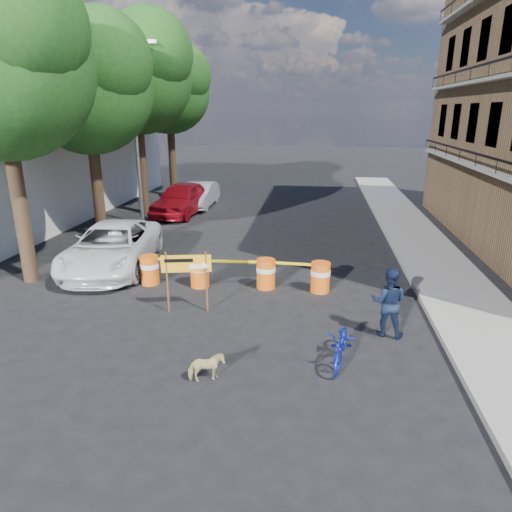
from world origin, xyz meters
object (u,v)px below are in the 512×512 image
(barrel_far_left, at_px, (150,269))
(sedan_silver, at_px, (200,195))
(bicycle, at_px, (343,327))
(barrel_mid_left, at_px, (200,272))
(dog, at_px, (206,368))
(barrel_far_right, at_px, (320,276))
(detour_sign, at_px, (192,268))
(suv_white, at_px, (112,247))
(sedan_red, at_px, (182,199))
(barrel_mid_right, at_px, (266,273))
(pedestrian, at_px, (388,302))

(barrel_far_left, distance_m, sedan_silver, 11.81)
(bicycle, bearing_deg, barrel_mid_left, 145.72)
(barrel_far_left, distance_m, dog, 5.81)
(barrel_far_right, bearing_deg, barrel_far_left, -179.49)
(barrel_mid_left, bearing_deg, barrel_far_right, 1.01)
(barrel_mid_left, height_order, bicycle, bicycle)
(barrel_far_right, bearing_deg, detour_sign, -150.88)
(barrel_far_right, height_order, suv_white, suv_white)
(detour_sign, distance_m, dog, 3.49)
(barrel_far_right, relative_size, sedan_silver, 0.22)
(dog, bearing_deg, bicycle, -91.76)
(dog, bearing_deg, sedan_red, -5.09)
(barrel_far_left, height_order, barrel_far_right, same)
(barrel_far_left, xyz_separation_m, sedan_red, (-1.82, 9.71, 0.35))
(barrel_far_left, relative_size, barrel_far_right, 1.00)
(suv_white, bearing_deg, dog, -60.43)
(bicycle, bearing_deg, dog, -148.84)
(bicycle, bearing_deg, suv_white, 154.58)
(barrel_mid_right, distance_m, sedan_silver, 12.63)
(barrel_mid_left, relative_size, pedestrian, 0.54)
(barrel_mid_right, distance_m, bicycle, 4.58)
(barrel_mid_right, bearing_deg, detour_sign, -131.48)
(barrel_far_left, bearing_deg, barrel_mid_right, 2.04)
(barrel_far_left, xyz_separation_m, suv_white, (-1.76, 1.27, 0.28))
(dog, xyz_separation_m, sedan_red, (-4.79, 14.70, 0.52))
(pedestrian, xyz_separation_m, sedan_silver, (-8.16, 14.23, -0.17))
(suv_white, distance_m, sedan_red, 8.43)
(barrel_far_left, relative_size, pedestrian, 0.54)
(barrel_far_left, xyz_separation_m, dog, (2.97, -4.99, -0.17))
(pedestrian, relative_size, sedan_red, 0.35)
(barrel_mid_left, distance_m, sedan_red, 10.31)
(pedestrian, bearing_deg, detour_sign, 3.84)
(dog, relative_size, sedan_silver, 0.17)
(pedestrian, xyz_separation_m, sedan_red, (-8.59, 12.21, -0.02))
(barrel_far_left, xyz_separation_m, bicycle, (5.64, -3.95, 0.36))
(barrel_far_left, distance_m, barrel_far_right, 5.21)
(detour_sign, relative_size, pedestrian, 0.99)
(barrel_far_right, distance_m, pedestrian, 3.01)
(barrel_far_left, distance_m, pedestrian, 7.22)
(detour_sign, distance_m, pedestrian, 4.96)
(barrel_mid_left, bearing_deg, sedan_silver, 104.22)
(barrel_far_left, bearing_deg, sedan_silver, 96.79)
(barrel_far_left, xyz_separation_m, sedan_silver, (-1.40, 11.73, 0.20))
(sedan_red, bearing_deg, pedestrian, -49.12)
(detour_sign, distance_m, sedan_red, 12.10)
(bicycle, height_order, sedan_red, bicycle)
(sedan_silver, bearing_deg, barrel_mid_right, -66.57)
(barrel_far_left, height_order, pedestrian, pedestrian)
(barrel_mid_left, distance_m, dog, 5.17)
(barrel_far_left, relative_size, detour_sign, 0.54)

